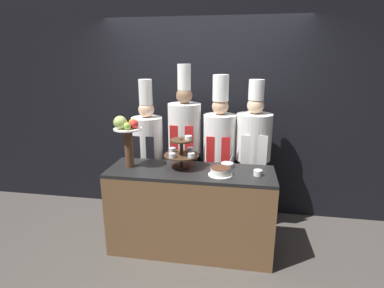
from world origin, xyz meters
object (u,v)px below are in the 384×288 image
at_px(tiered_stand, 182,152).
at_px(chef_center_left, 185,142).
at_px(cake_round, 220,171).
at_px(chef_left, 148,149).
at_px(chef_center_right, 219,149).
at_px(chef_right, 253,151).
at_px(serving_bowl_far, 227,165).
at_px(cup_white, 258,173).
at_px(fruit_pedestal, 127,133).

bearing_deg(tiered_stand, chef_center_left, 97.74).
xyz_separation_m(tiered_stand, cake_round, (0.41, -0.15, -0.13)).
xyz_separation_m(cake_round, chef_left, (-0.95, 0.68, -0.02)).
bearing_deg(chef_center_right, chef_left, 180.00).
xyz_separation_m(tiered_stand, chef_center_left, (-0.07, 0.54, -0.04)).
height_order(tiered_stand, chef_right, chef_right).
relative_size(serving_bowl_far, chef_center_left, 0.07).
bearing_deg(chef_right, chef_center_right, -180.00).
bearing_deg(cake_round, serving_bowl_far, 77.20).
xyz_separation_m(cup_white, chef_left, (-1.31, 0.63, -0.01)).
relative_size(chef_left, chef_center_right, 0.97).
xyz_separation_m(tiered_stand, chef_center_right, (0.35, 0.54, -0.10)).
height_order(fruit_pedestal, serving_bowl_far, fruit_pedestal).
distance_m(chef_center_left, chef_right, 0.82).
height_order(chef_center_left, chef_right, chef_center_left).
bearing_deg(chef_center_right, chef_right, 0.00).
distance_m(cake_round, chef_right, 0.76).
relative_size(cup_white, chef_center_right, 0.04).
bearing_deg(cup_white, serving_bowl_far, 147.40).
bearing_deg(cup_white, chef_left, 154.14).
bearing_deg(chef_center_left, serving_bowl_far, -39.19).
height_order(chef_center_left, chef_center_right, chef_center_left).
height_order(cake_round, chef_center_right, chef_center_right).
xyz_separation_m(serving_bowl_far, chef_center_right, (-0.12, 0.44, 0.04)).
bearing_deg(chef_center_right, cup_white, -56.19).
relative_size(fruit_pedestal, chef_center_left, 0.28).
relative_size(chef_center_right, chef_right, 1.03).
xyz_separation_m(cup_white, chef_center_left, (-0.84, 0.63, 0.10)).
xyz_separation_m(tiered_stand, serving_bowl_far, (0.47, 0.10, -0.14)).
bearing_deg(chef_left, chef_right, -0.00).
height_order(cup_white, serving_bowl_far, serving_bowl_far).
relative_size(chef_left, chef_center_left, 0.91).
distance_m(cake_round, cup_white, 0.36).
distance_m(tiered_stand, cake_round, 0.46).
xyz_separation_m(serving_bowl_far, chef_right, (0.28, 0.44, 0.03)).
bearing_deg(chef_center_left, tiered_stand, -82.26).
bearing_deg(chef_right, serving_bowl_far, -122.18).
bearing_deg(cake_round, tiered_stand, 160.57).
relative_size(cup_white, chef_left, 0.05).
relative_size(tiered_stand, chef_center_left, 0.19).
height_order(serving_bowl_far, chef_left, chef_left).
bearing_deg(serving_bowl_far, chef_left, 156.36).
bearing_deg(fruit_pedestal, serving_bowl_far, 9.49).
distance_m(chef_left, chef_center_right, 0.89).
height_order(fruit_pedestal, chef_center_right, chef_center_right).
distance_m(tiered_stand, chef_center_right, 0.65).
height_order(fruit_pedestal, cup_white, fruit_pedestal).
relative_size(cup_white, chef_right, 0.05).
height_order(tiered_stand, chef_center_right, chef_center_right).
relative_size(cup_white, chef_center_left, 0.04).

